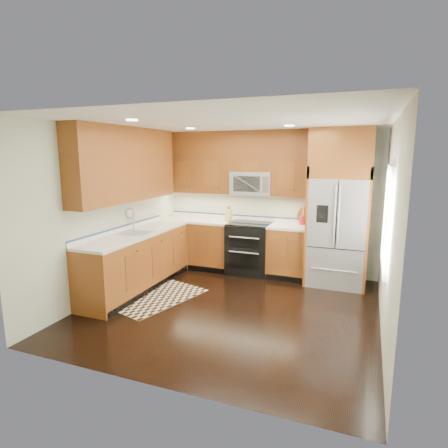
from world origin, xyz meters
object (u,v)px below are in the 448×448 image
at_px(knife_block, 229,215).
at_px(utensil_crock, 303,218).
at_px(refrigerator, 339,208).
at_px(rug, 157,297).
at_px(range, 249,248).

relative_size(knife_block, utensil_crock, 0.87).
height_order(refrigerator, knife_block, refrigerator).
height_order(knife_block, utensil_crock, utensil_crock).
bearing_deg(refrigerator, knife_block, 176.60).
height_order(refrigerator, rug, refrigerator).
relative_size(rug, knife_block, 5.17).
xyz_separation_m(refrigerator, utensil_crock, (-0.63, 0.26, -0.25)).
distance_m(range, refrigerator, 1.76).
distance_m(refrigerator, knife_block, 2.01).
distance_m(range, rug, 2.02).
bearing_deg(rug, utensil_crock, 62.49).
bearing_deg(range, utensil_crock, 13.60).
height_order(rug, knife_block, knife_block).
height_order(range, refrigerator, refrigerator).
bearing_deg(knife_block, utensil_crock, 5.99).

